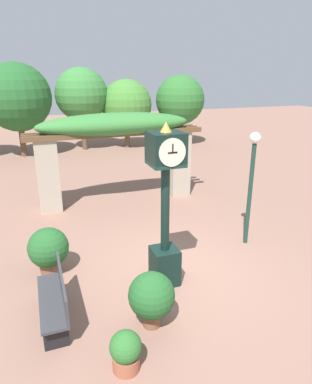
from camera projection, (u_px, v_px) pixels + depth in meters
ground_plane at (171, 273)px, 7.21m from camera, size 60.00×60.00×0.00m
pedestal_clock at (165, 206)px, 6.37m from camera, size 0.59×0.64×3.21m
pergola at (116, 138)px, 10.54m from camera, size 5.48×1.24×2.86m
potted_plant_near_left at (126, 351)px, 4.79m from camera, size 0.46×0.46×0.63m
potted_plant_near_right at (48, 249)px, 7.08m from camera, size 0.84×0.84×1.00m
potted_plant_far_left at (152, 296)px, 5.56m from camera, size 0.77×0.77×0.97m
park_bench at (56, 298)px, 5.71m from camera, size 0.42×1.57×0.89m
lamp_post at (252, 172)px, 7.92m from camera, size 0.26×0.26×2.75m
tree_line at (71, 99)px, 17.41m from camera, size 14.07×3.60×4.49m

